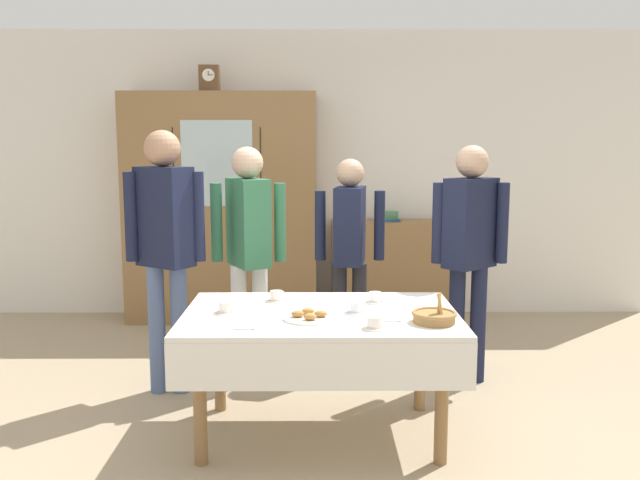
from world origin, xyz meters
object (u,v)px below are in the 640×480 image
object	(u,v)px
tea_cup_front_edge	(375,298)
tea_cup_near_right	(277,297)
tea_cup_mid_right	(226,308)
person_near_right_end	(248,239)
mantel_clock	(209,79)
book_stack	(390,216)
person_beside_shelf	(470,240)
dining_table	(320,331)
pastry_plate	(309,317)
spoon_mid_right	(395,321)
bookshelf_low	(390,270)
tea_cup_mid_left	(374,324)
wall_cabinet	(222,208)
person_behind_table_left	(350,241)
spoon_near_left	(351,305)
bread_basket	(434,316)
person_behind_table_right	(165,234)
spoon_back_edge	(249,329)
tea_cup_center	(356,308)

from	to	relation	value
tea_cup_front_edge	tea_cup_near_right	size ratio (longest dim) A/B	1.00
tea_cup_mid_right	tea_cup_near_right	bearing A→B (deg)	46.55
tea_cup_mid_right	person_near_right_end	bearing A→B (deg)	88.10
mantel_clock	book_stack	size ratio (longest dim) A/B	1.11
person_beside_shelf	book_stack	bearing A→B (deg)	101.42
person_near_right_end	person_beside_shelf	world-z (taller)	person_beside_shelf
dining_table	mantel_clock	size ratio (longest dim) A/B	6.37
pastry_plate	spoon_mid_right	size ratio (longest dim) A/B	2.35
dining_table	bookshelf_low	size ratio (longest dim) A/B	1.40
tea_cup_mid_left	tea_cup_near_right	size ratio (longest dim) A/B	1.00
wall_cabinet	person_near_right_end	world-z (taller)	wall_cabinet
person_behind_table_left	person_near_right_end	world-z (taller)	person_near_right_end
dining_table	wall_cabinet	size ratio (longest dim) A/B	0.73
dining_table	spoon_near_left	bearing A→B (deg)	44.26
wall_cabinet	bread_basket	world-z (taller)	wall_cabinet
spoon_near_left	person_beside_shelf	xyz separation A→B (m)	(0.84, 0.73, 0.28)
tea_cup_mid_left	spoon_mid_right	xyz separation A→B (m)	(0.12, 0.14, -0.02)
wall_cabinet	person_beside_shelf	size ratio (longest dim) A/B	1.28
dining_table	bookshelf_low	distance (m)	2.73
person_behind_table_left	person_near_right_end	distance (m)	0.79
bookshelf_low	spoon_mid_right	distance (m)	2.84
tea_cup_mid_left	bread_basket	xyz separation A→B (m)	(0.33, 0.12, 0.01)
wall_cabinet	person_behind_table_right	xyz separation A→B (m)	(-0.11, -1.88, 0.01)
tea_cup_mid_right	person_beside_shelf	world-z (taller)	person_beside_shelf
spoon_back_edge	tea_cup_center	bearing A→B (deg)	30.33
book_stack	tea_cup_front_edge	world-z (taller)	book_stack
tea_cup_mid_left	tea_cup_near_right	world-z (taller)	same
mantel_clock	bookshelf_low	distance (m)	2.42
tea_cup_near_right	person_beside_shelf	bearing A→B (deg)	25.15
wall_cabinet	tea_cup_near_right	distance (m)	2.40
tea_cup_center	wall_cabinet	bearing A→B (deg)	113.13
book_stack	tea_cup_center	world-z (taller)	book_stack
bookshelf_low	bread_basket	distance (m)	2.85
tea_cup_center	tea_cup_mid_right	size ratio (longest dim) A/B	1.00
tea_cup_near_right	dining_table	bearing A→B (deg)	-48.81
dining_table	person_behind_table_left	bearing A→B (deg)	80.26
mantel_clock	person_behind_table_right	world-z (taller)	mantel_clock
bread_basket	spoon_mid_right	world-z (taller)	bread_basket
wall_cabinet	tea_cup_mid_right	size ratio (longest dim) A/B	16.21
person_behind_table_left	person_beside_shelf	bearing A→B (deg)	-27.67
bookshelf_low	book_stack	world-z (taller)	book_stack
dining_table	tea_cup_near_right	distance (m)	0.42
tea_cup_center	bread_basket	xyz separation A→B (m)	(0.40, -0.21, 0.01)
spoon_near_left	person_behind_table_right	xyz separation A→B (m)	(-1.19, 0.53, 0.34)
dining_table	book_stack	world-z (taller)	book_stack
bookshelf_low	spoon_near_left	world-z (taller)	bookshelf_low
pastry_plate	spoon_back_edge	bearing A→B (deg)	-146.82
tea_cup_front_edge	tea_cup_mid_right	bearing A→B (deg)	-164.15
spoon_mid_right	tea_cup_near_right	bearing A→B (deg)	144.33
book_stack	spoon_mid_right	distance (m)	2.84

